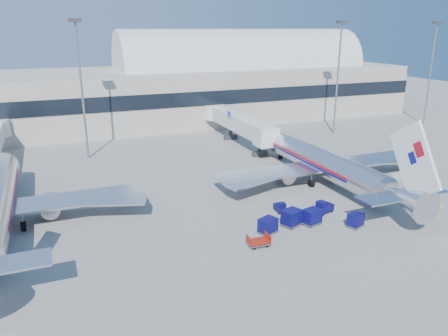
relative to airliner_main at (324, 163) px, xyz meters
name	(u,v)px	position (x,y,z in m)	size (l,w,h in m)	color
ground	(276,203)	(-10.00, -4.51, -2.93)	(260.00, 260.00, 0.00)	gray
terminal	(103,92)	(-23.60, 51.46, 4.60)	(170.00, 28.15, 21.00)	#B2AA9E
airliner_main	(324,163)	(0.00, 0.00, 0.00)	(32.00, 37.26, 12.07)	silver
jetbridge_near	(235,122)	(-2.40, 26.30, 1.00)	(4.40, 27.50, 6.25)	silver
mast_west	(80,70)	(-30.00, 25.49, 11.87)	(2.00, 1.20, 22.60)	slate
mast_east	(339,61)	(20.00, 25.49, 11.87)	(2.00, 1.20, 22.60)	slate
mast_far_east	(433,58)	(45.00, 25.49, 11.87)	(2.00, 1.20, 22.60)	slate
barrier_near	(380,178)	(8.00, -2.51, -2.48)	(3.00, 0.55, 0.90)	#9E9E96
barrier_mid	(397,175)	(11.30, -2.51, -2.48)	(3.00, 0.55, 0.90)	#9E9E96
barrier_far	(415,172)	(14.60, -2.51, -2.48)	(3.00, 0.55, 0.90)	#9E9E96
tug_lead	(323,207)	(-6.25, -9.23, -2.20)	(2.69, 1.90, 1.59)	#0A0945
tug_right	(375,192)	(2.94, -7.49, -2.19)	(2.50, 2.74, 1.63)	#0A0945
tug_left	(280,207)	(-10.90, -7.05, -2.33)	(1.22, 2.10, 1.31)	#0A0945
cart_train_a	(312,216)	(-9.32, -11.43, -1.97)	(2.36, 2.02, 1.79)	#0A0945
cart_train_b	(292,217)	(-11.61, -10.93, -1.92)	(2.59, 2.30, 1.89)	#0A0945
cart_train_c	(268,225)	(-14.94, -11.57, -2.01)	(2.37, 2.12, 1.72)	#0A0945
cart_solo_near	(356,220)	(-5.17, -13.82, -2.10)	(2.12, 1.89, 1.55)	#0A0945
cart_solo_far	(416,191)	(7.97, -9.40, -2.11)	(1.93, 1.60, 1.52)	#0A0945
cart_open_red	(259,242)	(-17.15, -13.82, -2.50)	(2.26, 1.64, 0.59)	slate
ramp_worker	(440,206)	(6.75, -14.32, -2.14)	(0.57, 0.38, 1.58)	#C4F119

